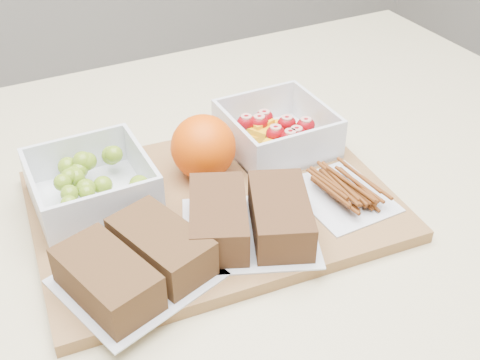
{
  "coord_description": "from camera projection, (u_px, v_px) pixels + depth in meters",
  "views": [
    {
      "loc": [
        -0.25,
        -0.53,
        1.36
      ],
      "look_at": [
        0.02,
        0.01,
        0.93
      ],
      "focal_mm": 45.0,
      "sensor_mm": 36.0,
      "label": 1
    }
  ],
  "objects": [
    {
      "name": "cutting_board",
      "position": [
        213.0,
        205.0,
        0.73
      ],
      "size": [
        0.44,
        0.33,
        0.02
      ],
      "primitive_type": "cube",
      "rotation": [
        0.0,
        0.0,
        -0.08
      ],
      "color": "olive",
      "rests_on": "counter"
    },
    {
      "name": "grape_container",
      "position": [
        93.0,
        184.0,
        0.71
      ],
      "size": [
        0.13,
        0.13,
        0.06
      ],
      "color": "silver",
      "rests_on": "cutting_board"
    },
    {
      "name": "fruit_container",
      "position": [
        276.0,
        133.0,
        0.81
      ],
      "size": [
        0.13,
        0.13,
        0.06
      ],
      "color": "silver",
      "rests_on": "cutting_board"
    },
    {
      "name": "orange",
      "position": [
        203.0,
        147.0,
        0.74
      ],
      "size": [
        0.08,
        0.08,
        0.08
      ],
      "primitive_type": "sphere",
      "color": "#EB5005",
      "rests_on": "cutting_board"
    },
    {
      "name": "sandwich_bag_left",
      "position": [
        135.0,
        263.0,
        0.6
      ],
      "size": [
        0.18,
        0.17,
        0.04
      ],
      "color": "silver",
      "rests_on": "cutting_board"
    },
    {
      "name": "sandwich_bag_center",
      "position": [
        249.0,
        217.0,
        0.66
      ],
      "size": [
        0.19,
        0.18,
        0.05
      ],
      "color": "silver",
      "rests_on": "cutting_board"
    },
    {
      "name": "pretzel_bag",
      "position": [
        342.0,
        188.0,
        0.72
      ],
      "size": [
        0.1,
        0.12,
        0.03
      ],
      "color": "silver",
      "rests_on": "cutting_board"
    }
  ]
}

